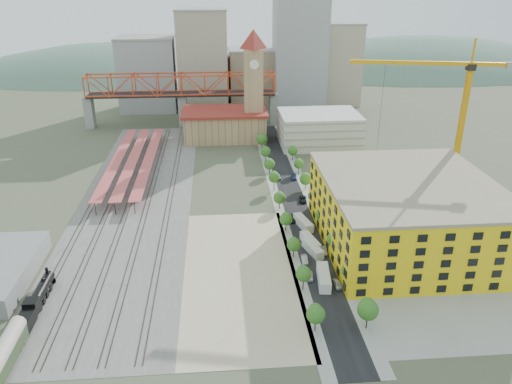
{
  "coord_description": "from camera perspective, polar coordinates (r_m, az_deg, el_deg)",
  "views": [
    {
      "loc": [
        -8.7,
        -138.09,
        68.63
      ],
      "look_at": [
        2.27,
        -3.86,
        10.0
      ],
      "focal_mm": 35.0,
      "sensor_mm": 36.0,
      "label": 1
    }
  ],
  "objects": [
    {
      "name": "site_trailer_a",
      "position": [
        123.69,
        7.73,
        -9.63
      ],
      "size": [
        3.91,
        10.64,
        2.84
      ],
      "primitive_type": "cube",
      "rotation": [
        0.0,
        0.0,
        -0.12
      ],
      "color": "silver",
      "rests_on": "ground"
    },
    {
      "name": "clock_tower",
      "position": [
        222.34,
        -0.3,
        13.18
      ],
      "size": [
        12.0,
        12.0,
        52.0
      ],
      "color": "tan",
      "rests_on": "ground"
    },
    {
      "name": "sidewalk_west",
      "position": [
        168.86,
        2.26,
        -0.47
      ],
      "size": [
        3.0,
        170.0,
        0.04
      ],
      "primitive_type": "cube",
      "color": "gray",
      "rests_on": "ground"
    },
    {
      "name": "construction_building",
      "position": [
        141.5,
        16.82,
        -2.3
      ],
      "size": [
        44.6,
        50.6,
        18.8
      ],
      "color": "yellow",
      "rests_on": "ground"
    },
    {
      "name": "site_trailer_b",
      "position": [
        135.58,
        6.5,
        -6.47
      ],
      "size": [
        4.69,
        9.11,
        2.41
      ],
      "primitive_type": "cube",
      "rotation": [
        0.0,
        0.0,
        0.28
      ],
      "color": "silver",
      "rests_on": "ground"
    },
    {
      "name": "street_trees",
      "position": [
        160.61,
        4.63,
        -1.86
      ],
      "size": [
        15.4,
        124.4,
        8.0
      ],
      "color": "#215B1B",
      "rests_on": "ground"
    },
    {
      "name": "platform_canopies",
      "position": [
        196.83,
        -13.88,
        3.65
      ],
      "size": [
        16.0,
        80.0,
        4.12
      ],
      "color": "#B94947",
      "rests_on": "ground"
    },
    {
      "name": "sidewalk_east",
      "position": [
        170.46,
        5.94,
        -0.34
      ],
      "size": [
        3.0,
        170.0,
        0.04
      ],
      "primitive_type": "cube",
      "color": "gray",
      "rests_on": "ground"
    },
    {
      "name": "parking_garage",
      "position": [
        221.58,
        7.21,
        7.19
      ],
      "size": [
        34.0,
        26.0,
        14.0
      ],
      "primitive_type": "cube",
      "color": "silver",
      "rests_on": "ground"
    },
    {
      "name": "ground",
      "position": [
        154.45,
        -0.96,
        -2.86
      ],
      "size": [
        400.0,
        400.0,
        0.0
      ],
      "primitive_type": "plane",
      "color": "#474C38",
      "rests_on": "ground"
    },
    {
      "name": "truss_bridge",
      "position": [
        248.66,
        -8.52,
        11.73
      ],
      "size": [
        94.0,
        9.6,
        25.6
      ],
      "color": "gray",
      "rests_on": "ground"
    },
    {
      "name": "rail_tracks",
      "position": [
        172.46,
        -13.99,
        -0.61
      ],
      "size": [
        26.56,
        160.0,
        0.18
      ],
      "color": "#382B23",
      "rests_on": "ground"
    },
    {
      "name": "distant_hills",
      "position": [
        428.18,
        2.86,
        3.25
      ],
      "size": [
        647.0,
        264.0,
        227.0
      ],
      "color": "#4C6B59",
      "rests_on": "ground"
    },
    {
      "name": "dirt_lot",
      "position": [
        126.84,
        -1.83,
        -9.23
      ],
      "size": [
        28.0,
        67.0,
        0.06
      ],
      "primitive_type": "cube",
      "color": "tan",
      "rests_on": "ground"
    },
    {
      "name": "construction_pad",
      "position": [
        146.75,
        17.49,
        -5.54
      ],
      "size": [
        50.0,
        90.0,
        0.06
      ],
      "primitive_type": "cube",
      "color": "gray",
      "rests_on": "ground"
    },
    {
      "name": "coach",
      "position": [
        108.9,
        -27.0,
        -16.55
      ],
      "size": [
        3.17,
        18.38,
        5.77
      ],
      "color": "#27361D",
      "rests_on": "ground"
    },
    {
      "name": "car_0",
      "position": [
        124.99,
        6.18,
        -9.57
      ],
      "size": [
        2.2,
        4.13,
        1.34
      ],
      "primitive_type": "imported",
      "rotation": [
        0.0,
        0.0,
        -0.16
      ],
      "color": "silver",
      "rests_on": "ground"
    },
    {
      "name": "car_2",
      "position": [
        152.27,
        4.02,
        -3.02
      ],
      "size": [
        2.7,
        5.36,
        1.46
      ],
      "primitive_type": "imported",
      "rotation": [
        0.0,
        0.0,
        0.06
      ],
      "color": "black",
      "rests_on": "ground"
    },
    {
      "name": "tower_crane",
      "position": [
        168.16,
        21.65,
        9.31
      ],
      "size": [
        47.86,
        11.86,
        51.86
      ],
      "color": "orange",
      "rests_on": "ground"
    },
    {
      "name": "locomotive",
      "position": [
        124.07,
        -23.74,
        -11.21
      ],
      "size": [
        2.86,
        22.06,
        5.51
      ],
      "color": "black",
      "rests_on": "ground"
    },
    {
      "name": "car_6",
      "position": [
        165.36,
        5.39,
        -0.84
      ],
      "size": [
        3.09,
        5.4,
        1.42
      ],
      "primitive_type": "imported",
      "rotation": [
        0.0,
        0.0,
        -0.15
      ],
      "color": "black",
      "rests_on": "ground"
    },
    {
      "name": "site_trailer_d",
      "position": [
        148.57,
        5.42,
        -3.54
      ],
      "size": [
        4.85,
        9.77,
        2.59
      ],
      "primitive_type": "cube",
      "rotation": [
        0.0,
        0.0,
        0.26
      ],
      "color": "silver",
      "rests_on": "ground"
    },
    {
      "name": "car_7",
      "position": [
        183.48,
        4.35,
        1.72
      ],
      "size": [
        2.59,
        5.0,
        1.39
      ],
      "primitive_type": "imported",
      "rotation": [
        0.0,
        0.0,
        -0.14
      ],
      "color": "navy",
      "rests_on": "ground"
    },
    {
      "name": "car_5",
      "position": [
        136.01,
        7.78,
        -6.69
      ],
      "size": [
        1.81,
        4.27,
        1.37
      ],
      "primitive_type": "imported",
      "rotation": [
        0.0,
        0.0,
        -0.09
      ],
      "color": "gray",
      "rests_on": "ground"
    },
    {
      "name": "ballast_strip",
      "position": [
        172.22,
        -13.39,
        -0.63
      ],
      "size": [
        36.0,
        165.0,
        0.06
      ],
      "primitive_type": "cube",
      "color": "#605E59",
      "rests_on": "ground"
    },
    {
      "name": "station_hall",
      "position": [
        228.67,
        -3.6,
        7.76
      ],
      "size": [
        38.0,
        24.0,
        13.1
      ],
      "color": "tan",
      "rests_on": "ground"
    },
    {
      "name": "skyline",
      "position": [
        284.58,
        -1.4,
        14.25
      ],
      "size": [
        133.0,
        46.0,
        60.0
      ],
      "color": "#9EA0A3",
      "rests_on": "ground"
    },
    {
      "name": "car_4",
      "position": [
        123.02,
        9.3,
        -10.35
      ],
      "size": [
        1.79,
        4.15,
        1.4
      ],
      "primitive_type": "imported",
      "rotation": [
        0.0,
        0.0,
        0.03
      ],
      "color": "#B9B9B9",
      "rests_on": "ground"
    },
    {
      "name": "site_trailer_c",
      "position": [
        138.7,
        6.22,
        -5.69
      ],
      "size": [
        4.51,
        9.48,
        2.51
      ],
      "primitive_type": "cube",
      "rotation": [
        0.0,
        0.0,
        0.24
      ],
      "color": "silver",
      "rests_on": "ground"
    },
    {
      "name": "car_3",
      "position": [
        183.1,
        2.47,
        1.76
      ],
      "size": [
        2.57,
        5.64,
        1.6
      ],
      "primitive_type": "imported",
      "rotation": [
        0.0,
        0.0,
        -0.06
      ],
      "color": "navy",
      "rests_on": "ground"
    },
    {
      "name": "car_1",
      "position": [
        131.7,
        5.54,
        -7.65
      ],
      "size": [
        1.58,
        4.28,
        1.4
      ],
      "primitive_type": "imported",
      "rotation": [
        0.0,
        0.0,
        -0.02
      ],
      "color": "#A8A9AE",
      "rests_on": "ground"
    },
    {
      "name": "street_asphalt",
      "position": [
        169.56,
        4.11,
        -0.4
      ],
      "size": [
        12.0,
        170.0,
        0.06
      ],
      "primitive_type": "cube",
      "color": "black",
      "rests_on": "ground"
    }
  ]
}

